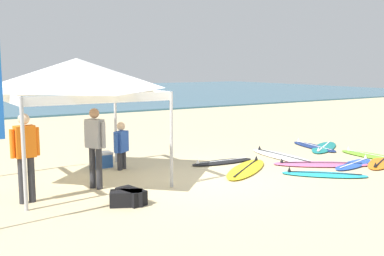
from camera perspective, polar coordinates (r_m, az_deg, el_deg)
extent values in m
plane|color=beige|center=(10.54, 1.95, -6.38)|extent=(80.00, 80.00, 0.00)
cylinder|color=#B7B7BC|center=(8.58, -20.36, -3.15)|extent=(0.07, 0.07, 2.05)
cylinder|color=#B7B7BC|center=(9.64, -2.60, -1.50)|extent=(0.07, 0.07, 2.05)
cylinder|color=#B7B7BC|center=(12.32, -9.58, 0.43)|extent=(0.07, 0.07, 2.05)
cube|color=white|center=(8.89, -11.11, 3.64)|extent=(3.01, 0.03, 0.18)
cube|color=white|center=(11.74, -16.48, 4.44)|extent=(3.01, 0.03, 0.18)
cube|color=white|center=(9.94, -22.45, 3.62)|extent=(0.03, 3.01, 0.18)
cube|color=white|center=(10.87, -6.59, 4.47)|extent=(0.03, 3.01, 0.18)
pyramid|color=white|center=(10.28, -14.25, 6.55)|extent=(3.13, 3.13, 0.70)
ellipsoid|color=yellow|center=(11.44, 6.81, -5.12)|extent=(2.40, 1.98, 0.07)
cube|color=black|center=(11.43, 6.81, -4.93)|extent=(1.74, 1.25, 0.01)
cone|color=black|center=(12.38, 8.07, -3.70)|extent=(0.09, 0.09, 0.12)
ellipsoid|color=#19847F|center=(14.96, 16.25, -2.32)|extent=(2.28, 1.72, 0.07)
cube|color=white|center=(14.95, 16.25, -2.18)|extent=(1.69, 1.05, 0.01)
cone|color=white|center=(14.03, 15.58, -2.56)|extent=(0.09, 0.09, 0.12)
ellipsoid|color=white|center=(13.16, 11.31, -3.51)|extent=(0.78, 2.58, 0.07)
cube|color=black|center=(13.16, 11.32, -3.35)|extent=(0.12, 2.17, 0.01)
cone|color=black|center=(13.93, 8.47, -2.42)|extent=(0.09, 0.09, 0.12)
ellipsoid|color=#7AD12D|center=(13.89, 22.23, -3.36)|extent=(0.71, 2.39, 0.07)
cube|color=white|center=(13.88, 22.24, -3.20)|extent=(0.10, 2.02, 0.01)
cone|color=white|center=(14.42, 19.05, -2.42)|extent=(0.09, 0.09, 0.12)
ellipsoid|color=blue|center=(12.62, 19.62, -4.30)|extent=(1.91, 0.94, 0.07)
cube|color=white|center=(12.61, 19.62, -4.14)|extent=(1.53, 0.43, 0.01)
cone|color=white|center=(13.29, 20.94, -3.36)|extent=(0.09, 0.09, 0.12)
ellipsoid|color=#23B2CC|center=(11.25, 16.27, -5.61)|extent=(1.81, 1.76, 0.07)
cube|color=black|center=(11.24, 16.28, -5.42)|extent=(1.25, 1.20, 0.01)
cone|color=black|center=(11.18, 12.12, -5.05)|extent=(0.09, 0.09, 0.12)
ellipsoid|color=black|center=(12.22, 3.84, -4.25)|extent=(1.87, 0.63, 0.07)
cube|color=white|center=(12.21, 3.84, -4.08)|extent=(1.56, 0.15, 0.01)
cone|color=white|center=(11.82, 0.74, -4.17)|extent=(0.09, 0.09, 0.12)
ellipsoid|color=orange|center=(13.20, 22.74, -3.94)|extent=(2.23, 1.45, 0.07)
cube|color=black|center=(13.19, 22.75, -3.78)|extent=(1.70, 0.82, 0.01)
cone|color=black|center=(12.31, 22.03, -4.26)|extent=(0.09, 0.09, 0.12)
ellipsoid|color=pink|center=(12.38, 15.88, -4.37)|extent=(2.42, 1.97, 0.07)
cube|color=black|center=(12.37, 15.88, -4.20)|extent=(1.76, 1.25, 0.01)
cone|color=black|center=(12.17, 11.20, -3.98)|extent=(0.09, 0.09, 0.12)
ellipsoid|color=navy|center=(14.99, 15.05, -2.26)|extent=(0.88, 2.09, 0.07)
cube|color=white|center=(14.98, 15.06, -2.11)|extent=(0.34, 1.70, 0.01)
cone|color=white|center=(15.63, 13.22, -1.44)|extent=(0.09, 0.09, 0.12)
cylinder|color=#2D2D33|center=(9.79, -11.58, -5.00)|extent=(0.13, 0.13, 0.88)
cylinder|color=#2D2D33|center=(9.90, -12.38, -4.88)|extent=(0.13, 0.13, 0.88)
cube|color=gray|center=(9.71, -12.10, -0.68)|extent=(0.37, 0.42, 0.60)
sphere|color=#9E7051|center=(9.66, -12.18, 1.82)|extent=(0.21, 0.21, 0.21)
cylinder|color=gray|center=(9.57, -11.05, -0.89)|extent=(0.09, 0.09, 0.54)
cylinder|color=gray|center=(9.86, -13.12, -0.69)|extent=(0.09, 0.09, 0.54)
cylinder|color=#2D2D33|center=(9.17, -20.57, -6.22)|extent=(0.13, 0.13, 0.88)
cylinder|color=#2D2D33|center=(9.22, -19.49, -6.10)|extent=(0.13, 0.13, 0.88)
cube|color=orange|center=(9.05, -20.25, -1.60)|extent=(0.38, 0.25, 0.60)
sphere|color=beige|center=(8.99, -20.37, 1.07)|extent=(0.21, 0.21, 0.21)
cylinder|color=orange|center=(8.99, -21.64, -1.86)|extent=(0.09, 0.09, 0.54)
cylinder|color=orange|center=(9.12, -18.86, -1.59)|extent=(0.09, 0.09, 0.54)
cylinder|color=#2D2D33|center=(11.64, -8.59, -3.97)|extent=(0.13, 0.13, 0.45)
cylinder|color=#2D2D33|center=(11.49, -9.05, -4.14)|extent=(0.13, 0.13, 0.45)
cube|color=#2851B2|center=(11.47, -8.87, -1.69)|extent=(0.42, 0.39, 0.52)
sphere|color=beige|center=(11.42, -8.91, 0.22)|extent=(0.21, 0.21, 0.21)
cylinder|color=#2851B2|center=(11.67, -8.28, -1.61)|extent=(0.09, 0.09, 0.47)
cylinder|color=#2851B2|center=(11.28, -9.48, -1.96)|extent=(0.09, 0.09, 0.47)
cube|color=black|center=(8.63, -8.23, -8.72)|extent=(0.68, 0.55, 0.28)
cube|color=black|center=(8.74, -7.64, -8.50)|extent=(0.44, 0.65, 0.28)
cube|color=#2D60B7|center=(11.89, -11.27, -4.06)|extent=(0.48, 0.34, 0.34)
cube|color=white|center=(11.85, -11.29, -3.13)|extent=(0.50, 0.36, 0.05)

